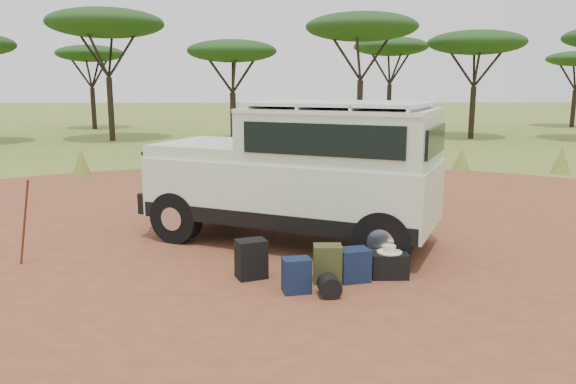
{
  "coord_description": "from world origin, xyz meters",
  "views": [
    {
      "loc": [
        -0.2,
        -8.84,
        2.87
      ],
      "look_at": [
        0.09,
        0.61,
        1.0
      ],
      "focal_mm": 35.0,
      "sensor_mm": 36.0,
      "label": 1
    }
  ],
  "objects_px": {
    "walking_staff": "(24,223)",
    "backpack_black": "(251,259)",
    "duffel_navy": "(354,265)",
    "backpack_navy": "(296,276)",
    "hard_case": "(389,265)",
    "safari_vehicle": "(301,176)",
    "backpack_olive": "(328,264)"
  },
  "relations": [
    {
      "from": "walking_staff",
      "to": "backpack_black",
      "type": "xyz_separation_m",
      "value": [
        3.55,
        -0.67,
        -0.41
      ]
    },
    {
      "from": "backpack_black",
      "to": "duffel_navy",
      "type": "bearing_deg",
      "value": -27.48
    },
    {
      "from": "backpack_navy",
      "to": "hard_case",
      "type": "distance_m",
      "value": 1.52
    },
    {
      "from": "backpack_navy",
      "to": "safari_vehicle",
      "type": "bearing_deg",
      "value": 74.82
    },
    {
      "from": "backpack_black",
      "to": "hard_case",
      "type": "xyz_separation_m",
      "value": [
        2.04,
        -0.02,
        -0.1
      ]
    },
    {
      "from": "walking_staff",
      "to": "duffel_navy",
      "type": "height_order",
      "value": "walking_staff"
    },
    {
      "from": "backpack_navy",
      "to": "backpack_black",
      "type": "bearing_deg",
      "value": 126.05
    },
    {
      "from": "duffel_navy",
      "to": "hard_case",
      "type": "bearing_deg",
      "value": 1.95
    },
    {
      "from": "backpack_olive",
      "to": "duffel_navy",
      "type": "relative_size",
      "value": 1.14
    },
    {
      "from": "duffel_navy",
      "to": "safari_vehicle",
      "type": "bearing_deg",
      "value": 94.05
    },
    {
      "from": "duffel_navy",
      "to": "backpack_olive",
      "type": "bearing_deg",
      "value": 171.26
    },
    {
      "from": "safari_vehicle",
      "to": "backpack_black",
      "type": "distance_m",
      "value": 2.25
    },
    {
      "from": "backpack_black",
      "to": "backpack_navy",
      "type": "xyz_separation_m",
      "value": [
        0.64,
        -0.6,
        -0.05
      ]
    },
    {
      "from": "backpack_black",
      "to": "hard_case",
      "type": "distance_m",
      "value": 2.05
    },
    {
      "from": "backpack_navy",
      "to": "backpack_olive",
      "type": "xyz_separation_m",
      "value": [
        0.47,
        0.39,
        0.03
      ]
    },
    {
      "from": "safari_vehicle",
      "to": "backpack_black",
      "type": "relative_size",
      "value": 9.43
    },
    {
      "from": "backpack_olive",
      "to": "backpack_black",
      "type": "bearing_deg",
      "value": 170.34
    },
    {
      "from": "walking_staff",
      "to": "backpack_navy",
      "type": "relative_size",
      "value": 2.89
    },
    {
      "from": "duffel_navy",
      "to": "backpack_navy",
      "type": "bearing_deg",
      "value": -167.1
    },
    {
      "from": "walking_staff",
      "to": "safari_vehicle",
      "type": "bearing_deg",
      "value": -47.73
    },
    {
      "from": "safari_vehicle",
      "to": "backpack_navy",
      "type": "relative_size",
      "value": 11.2
    },
    {
      "from": "backpack_navy",
      "to": "hard_case",
      "type": "xyz_separation_m",
      "value": [
        1.4,
        0.58,
        -0.06
      ]
    },
    {
      "from": "backpack_black",
      "to": "backpack_olive",
      "type": "relative_size",
      "value": 1.05
    },
    {
      "from": "safari_vehicle",
      "to": "hard_case",
      "type": "xyz_separation_m",
      "value": [
        1.21,
        -1.9,
        -1.03
      ]
    },
    {
      "from": "walking_staff",
      "to": "hard_case",
      "type": "xyz_separation_m",
      "value": [
        5.6,
        -0.69,
        -0.51
      ]
    },
    {
      "from": "safari_vehicle",
      "to": "duffel_navy",
      "type": "relative_size",
      "value": 11.31
    },
    {
      "from": "backpack_navy",
      "to": "duffel_navy",
      "type": "distance_m",
      "value": 0.96
    },
    {
      "from": "backpack_olive",
      "to": "safari_vehicle",
      "type": "bearing_deg",
      "value": 98.43
    },
    {
      "from": "safari_vehicle",
      "to": "backpack_black",
      "type": "xyz_separation_m",
      "value": [
        -0.84,
        -1.87,
        -0.93
      ]
    },
    {
      "from": "backpack_navy",
      "to": "duffel_navy",
      "type": "height_order",
      "value": "backpack_navy"
    },
    {
      "from": "backpack_olive",
      "to": "walking_staff",
      "type": "bearing_deg",
      "value": 170.32
    },
    {
      "from": "walking_staff",
      "to": "backpack_navy",
      "type": "bearing_deg",
      "value": -79.97
    }
  ]
}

